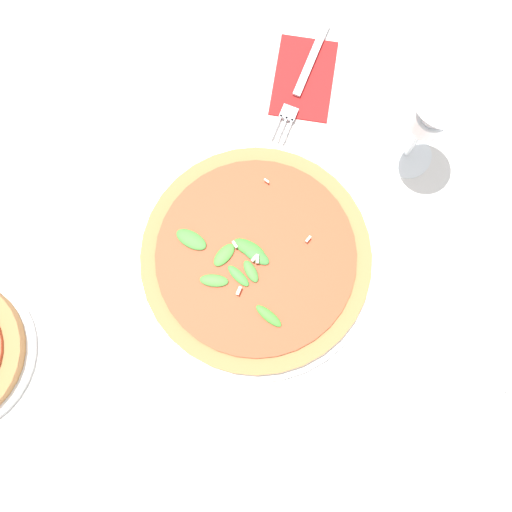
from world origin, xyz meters
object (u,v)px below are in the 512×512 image
object	(u,v)px
fork	(303,80)
shaker_pepper	(390,443)
pizza_arugula_main	(256,258)
wine_glass	(433,117)

from	to	relation	value
fork	shaker_pepper	xyz separation A→B (m)	(0.50, 0.20, 0.03)
pizza_arugula_main	fork	xyz separation A→B (m)	(-0.29, 0.02, -0.01)
wine_glass	fork	bearing A→B (deg)	-116.69
pizza_arugula_main	fork	bearing A→B (deg)	176.65
pizza_arugula_main	wine_glass	distance (m)	0.30
shaker_pepper	wine_glass	bearing A→B (deg)	-176.72
pizza_arugula_main	fork	distance (m)	0.29
pizza_arugula_main	wine_glass	xyz separation A→B (m)	(-0.20, 0.19, 0.10)
pizza_arugula_main	shaker_pepper	size ratio (longest dim) A/B	5.09
fork	wine_glass	bearing A→B (deg)	74.19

